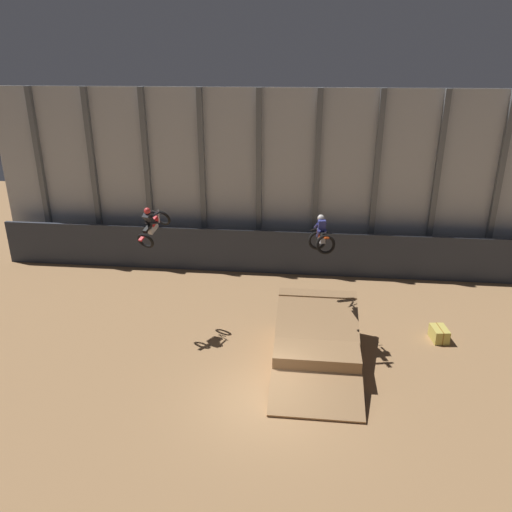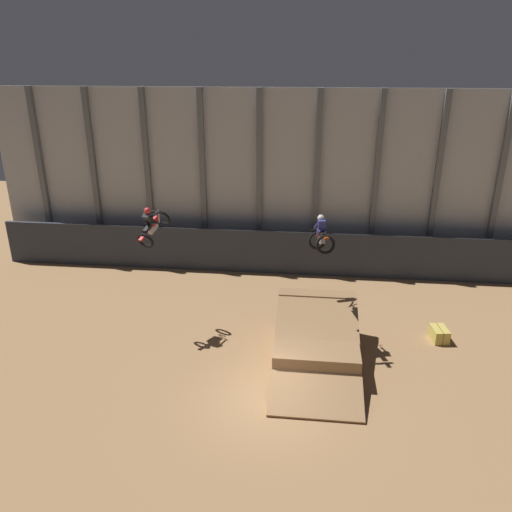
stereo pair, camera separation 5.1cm
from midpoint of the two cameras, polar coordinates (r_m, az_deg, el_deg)
The scene contains 7 objects.
ground_plane at distance 17.63m, azimuth 1.15°, elevation -16.41°, with size 60.00×60.00×0.00m, color #9E754C.
arena_back_wall at distance 26.81m, azimuth 3.73°, elevation 8.45°, with size 32.00×0.40×9.55m.
lower_barrier at distance 26.73m, azimuth 3.41°, elevation 0.39°, with size 31.36×0.20×2.40m.
dirt_ramp at distance 19.82m, azimuth 6.98°, elevation -9.49°, with size 3.18×5.87×2.03m.
rider_bike_left_air at distance 20.39m, azimuth -11.69°, elevation 3.49°, with size 1.19×1.90×1.68m.
rider_bike_right_air at distance 19.22m, azimuth 7.54°, elevation 2.21°, with size 1.06×1.77×1.60m.
hay_bale_trackside at distance 22.16m, azimuth 20.26°, elevation -8.38°, with size 0.71×0.97×0.57m.
Camera 2 is at (1.26, -13.83, 10.86)m, focal length 35.00 mm.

